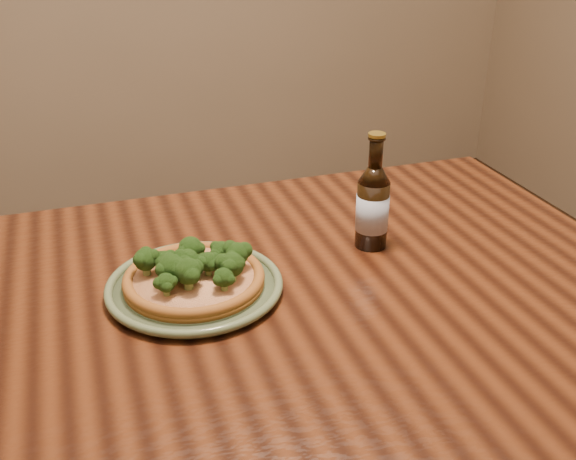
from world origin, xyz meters
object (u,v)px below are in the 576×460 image
object	(u,v)px
plate	(195,286)
pizza	(194,275)
beer_bottle	(373,206)
table	(171,366)

from	to	relation	value
plate	pizza	xyz separation A→B (m)	(0.00, -0.00, 0.02)
pizza	beer_bottle	world-z (taller)	beer_bottle
plate	pizza	distance (m)	0.02
plate	pizza	bearing A→B (deg)	-67.07
pizza	beer_bottle	distance (m)	0.34
plate	beer_bottle	xyz separation A→B (m)	(0.33, 0.06, 0.07)
table	pizza	bearing A→B (deg)	44.33
table	beer_bottle	distance (m)	0.43
table	plate	world-z (taller)	plate
plate	pizza	size ratio (longest dim) A/B	1.26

